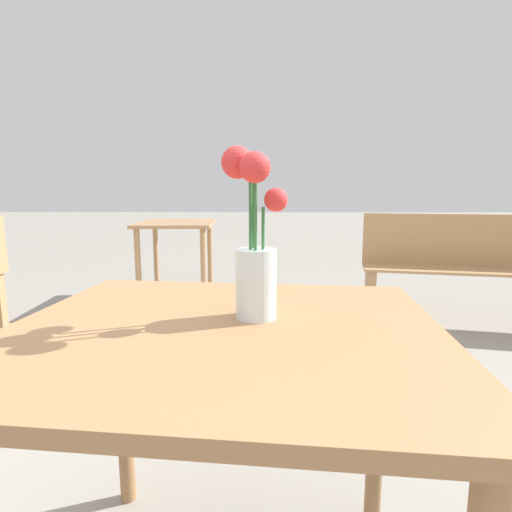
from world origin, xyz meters
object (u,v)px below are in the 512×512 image
(flower_vase, at_px, (254,252))
(bench_middle, at_px, (491,265))
(table_front, at_px, (225,371))
(table_back, at_px, (177,235))

(flower_vase, relative_size, bench_middle, 0.20)
(flower_vase, distance_m, bench_middle, 2.79)
(table_front, xyz_separation_m, bench_middle, (1.82, 2.18, -0.16))
(flower_vase, xyz_separation_m, table_back, (-0.79, 2.86, -0.27))
(flower_vase, bearing_deg, bench_middle, 50.54)
(bench_middle, bearing_deg, flower_vase, -129.46)
(flower_vase, xyz_separation_m, bench_middle, (1.75, 2.13, -0.41))
(flower_vase, bearing_deg, table_front, -143.22)
(table_front, distance_m, flower_vase, 0.27)
(flower_vase, relative_size, table_back, 0.43)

